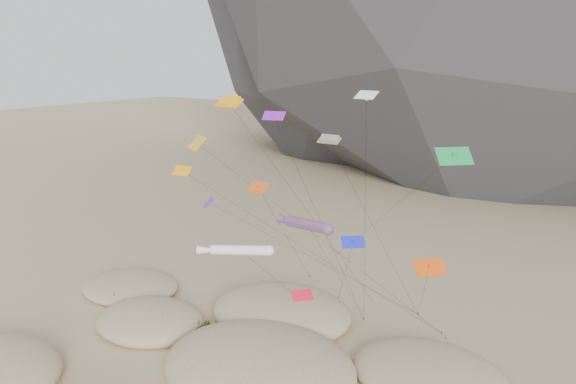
% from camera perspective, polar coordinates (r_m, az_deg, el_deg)
% --- Properties ---
extents(dunes, '(52.32, 36.76, 4.44)m').
position_cam_1_polar(dunes, '(51.61, -6.87, -17.07)').
color(dunes, '#CCB789').
rests_on(dunes, ground).
extents(dune_grass, '(41.82, 29.16, 1.47)m').
position_cam_1_polar(dune_grass, '(51.21, -6.32, -17.29)').
color(dune_grass, black).
rests_on(dune_grass, ground).
extents(kite_stakes, '(23.34, 7.23, 0.30)m').
position_cam_1_polar(kite_stakes, '(64.13, 6.81, -11.27)').
color(kite_stakes, '#3F2D1E').
rests_on(kite_stakes, ground).
extents(rainbow_tube_kite, '(7.33, 11.48, 12.93)m').
position_cam_1_polar(rainbow_tube_kite, '(51.48, 1.79, -3.30)').
color(rainbow_tube_kite, red).
rests_on(rainbow_tube_kite, ground).
extents(white_tube_kite, '(6.73, 15.80, 11.62)m').
position_cam_1_polar(white_tube_kite, '(48.40, -5.22, -5.91)').
color(white_tube_kite, white).
rests_on(white_tube_kite, ground).
extents(orange_parafoil, '(10.84, 14.59, 23.55)m').
position_cam_1_polar(orange_parafoil, '(52.35, -5.86, 8.87)').
color(orange_parafoil, '#FEA10D').
rests_on(orange_parafoil, ground).
extents(multi_parafoil, '(8.32, 8.32, 20.09)m').
position_cam_1_polar(multi_parafoil, '(51.68, 4.34, 5.07)').
color(multi_parafoil, '#FD4D1A').
rests_on(multi_parafoil, ground).
extents(delta_kites, '(28.57, 23.67, 24.25)m').
position_cam_1_polar(delta_kites, '(48.81, 1.83, 0.58)').
color(delta_kites, white).
rests_on(delta_kites, ground).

